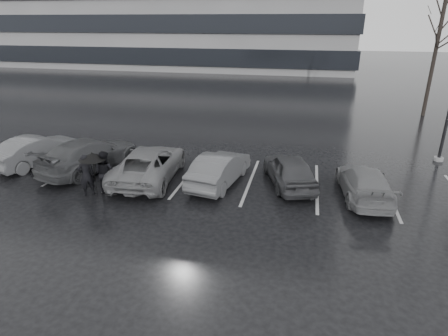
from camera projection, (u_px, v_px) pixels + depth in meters
ground at (224, 205)px, 13.99m from camera, size 160.00×160.00×0.00m
car_main at (289, 169)px, 15.55m from camera, size 2.74×4.21×1.33m
car_west_a at (220, 168)px, 15.68m from camera, size 2.06×4.22×1.33m
car_west_b at (149, 164)px, 16.12m from camera, size 2.72×5.17×1.39m
car_west_c at (90, 154)px, 17.11m from camera, size 3.48×5.44×1.47m
car_west_d at (38, 150)px, 17.79m from camera, size 2.75×4.47×1.39m
car_east at (364, 182)px, 14.48m from camera, size 2.06×4.27×1.20m
pedestrian_left at (86, 175)px, 14.53m from camera, size 0.73×0.71×1.69m
pedestrian_right at (105, 173)px, 14.68m from camera, size 0.98×0.83×1.76m
umbrella at (92, 156)px, 14.30m from camera, size 1.04×1.04×1.76m
stall_stripes at (219, 178)px, 16.42m from camera, size 19.72×5.00×0.00m
tree_north at (435, 54)px, 25.60m from camera, size 0.26×0.26×8.50m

